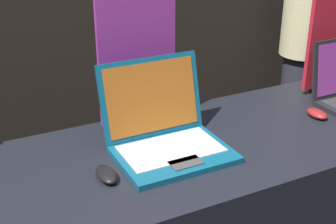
{
  "coord_description": "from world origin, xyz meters",
  "views": [
    {
      "loc": [
        -0.63,
        -0.92,
        1.69
      ],
      "look_at": [
        0.0,
        0.33,
        1.06
      ],
      "focal_mm": 50.0,
      "sensor_mm": 36.0,
      "label": 1
    }
  ],
  "objects_px": {
    "mouse_back": "(317,114)",
    "person_bystander": "(305,44)",
    "laptop_middle": "(165,131)",
    "promo_stand_middle": "(137,60)",
    "promo_stand_back": "(335,45)",
    "mouse_middle": "(106,174)"
  },
  "relations": [
    {
      "from": "promo_stand_back",
      "to": "person_bystander",
      "type": "xyz_separation_m",
      "value": [
        0.53,
        0.74,
        -0.25
      ]
    },
    {
      "from": "mouse_middle",
      "to": "promo_stand_middle",
      "type": "bearing_deg",
      "value": 51.93
    },
    {
      "from": "promo_stand_middle",
      "to": "person_bystander",
      "type": "xyz_separation_m",
      "value": [
        1.44,
        0.68,
        -0.3
      ]
    },
    {
      "from": "mouse_back",
      "to": "promo_stand_back",
      "type": "height_order",
      "value": "promo_stand_back"
    },
    {
      "from": "person_bystander",
      "to": "mouse_middle",
      "type": "bearing_deg",
      "value": -149.51
    },
    {
      "from": "laptop_middle",
      "to": "promo_stand_middle",
      "type": "relative_size",
      "value": 0.71
    },
    {
      "from": "promo_stand_back",
      "to": "person_bystander",
      "type": "height_order",
      "value": "person_bystander"
    },
    {
      "from": "promo_stand_middle",
      "to": "mouse_back",
      "type": "xyz_separation_m",
      "value": [
        0.65,
        -0.27,
        -0.24
      ]
    },
    {
      "from": "promo_stand_middle",
      "to": "person_bystander",
      "type": "relative_size",
      "value": 0.32
    },
    {
      "from": "promo_stand_middle",
      "to": "promo_stand_back",
      "type": "bearing_deg",
      "value": -3.61
    },
    {
      "from": "mouse_middle",
      "to": "laptop_middle",
      "type": "bearing_deg",
      "value": 20.49
    },
    {
      "from": "mouse_back",
      "to": "person_bystander",
      "type": "relative_size",
      "value": 0.06
    },
    {
      "from": "mouse_back",
      "to": "laptop_middle",
      "type": "bearing_deg",
      "value": 176.28
    },
    {
      "from": "person_bystander",
      "to": "promo_stand_middle",
      "type": "bearing_deg",
      "value": -154.77
    },
    {
      "from": "promo_stand_middle",
      "to": "promo_stand_back",
      "type": "distance_m",
      "value": 0.92
    },
    {
      "from": "mouse_middle",
      "to": "person_bystander",
      "type": "xyz_separation_m",
      "value": [
        1.69,
        1.0,
        -0.06
      ]
    },
    {
      "from": "promo_stand_middle",
      "to": "mouse_back",
      "type": "height_order",
      "value": "promo_stand_middle"
    },
    {
      "from": "laptop_middle",
      "to": "mouse_back",
      "type": "distance_m",
      "value": 0.65
    },
    {
      "from": "mouse_middle",
      "to": "promo_stand_back",
      "type": "bearing_deg",
      "value": 12.45
    },
    {
      "from": "mouse_back",
      "to": "person_bystander",
      "type": "distance_m",
      "value": 1.24
    },
    {
      "from": "mouse_back",
      "to": "mouse_middle",
      "type": "bearing_deg",
      "value": -176.83
    },
    {
      "from": "promo_stand_back",
      "to": "person_bystander",
      "type": "relative_size",
      "value": 0.26
    }
  ]
}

